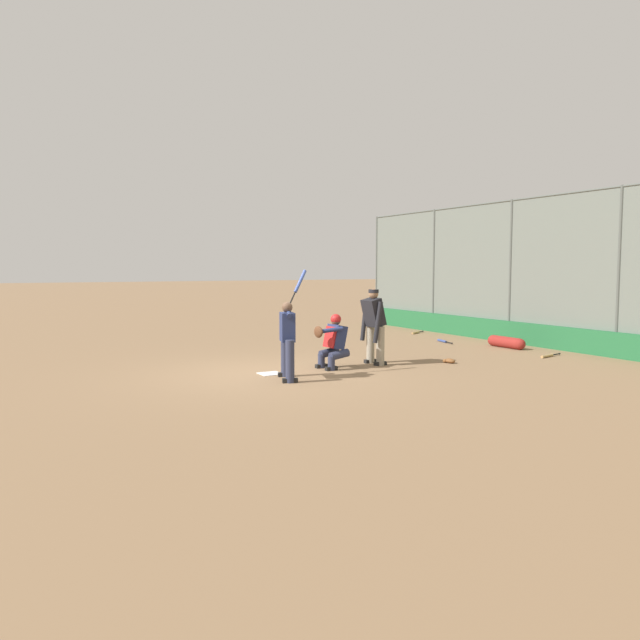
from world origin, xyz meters
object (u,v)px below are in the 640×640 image
at_px(batter_at_plate, 288,337).
at_px(spare_bat_third_base_side, 443,341).
at_px(equipment_bag_dugout_side, 506,342).
at_px(spare_bat_by_padding, 549,356).
at_px(catcher_behind_plate, 333,340).
at_px(spare_bat_near_backstop, 416,333).
at_px(fielding_glove_on_dirt, 449,361).
at_px(umpire_home, 374,324).

relative_size(batter_at_plate, spare_bat_third_base_side, 2.49).
bearing_deg(spare_bat_third_base_side, equipment_bag_dugout_side, -146.06).
bearing_deg(equipment_bag_dugout_side, spare_bat_by_padding, 168.07).
xyz_separation_m(catcher_behind_plate, spare_bat_near_backstop, (4.72, -5.70, -0.56)).
bearing_deg(batter_at_plate, fielding_glove_on_dirt, -70.81).
relative_size(catcher_behind_plate, equipment_bag_dugout_side, 0.92).
distance_m(umpire_home, equipment_bag_dugout_side, 4.71).
relative_size(batter_at_plate, equipment_bag_dugout_side, 1.66).
xyz_separation_m(spare_bat_by_padding, fielding_glove_on_dirt, (0.39, 2.66, 0.02)).
xyz_separation_m(spare_bat_by_padding, equipment_bag_dugout_side, (1.74, -0.37, 0.11)).
xyz_separation_m(batter_at_plate, umpire_home, (0.78, -2.43, 0.08)).
relative_size(catcher_behind_plate, fielding_glove_on_dirt, 4.06).
height_order(catcher_behind_plate, spare_bat_near_backstop, catcher_behind_plate).
bearing_deg(spare_bat_by_padding, catcher_behind_plate, -23.86).
bearing_deg(catcher_behind_plate, umpire_home, -89.56).
height_order(spare_bat_near_backstop, fielding_glove_on_dirt, fielding_glove_on_dirt).
relative_size(catcher_behind_plate, spare_bat_by_padding, 1.36).
bearing_deg(fielding_glove_on_dirt, batter_at_plate, 92.03).
relative_size(spare_bat_near_backstop, spare_bat_third_base_side, 0.88).
bearing_deg(equipment_bag_dugout_side, catcher_behind_plate, 97.89).
relative_size(batter_at_plate, spare_bat_near_backstop, 2.82).
bearing_deg(spare_bat_third_base_side, catcher_behind_plate, 128.44).
bearing_deg(batter_at_plate, spare_bat_near_backstop, -35.29).
xyz_separation_m(catcher_behind_plate, umpire_home, (0.07, -1.07, 0.29)).
xyz_separation_m(umpire_home, spare_bat_near_backstop, (4.65, -4.63, -0.85)).
distance_m(catcher_behind_plate, spare_bat_third_base_side, 5.58).
bearing_deg(fielding_glove_on_dirt, umpire_home, 67.82).
bearing_deg(spare_bat_near_backstop, catcher_behind_plate, 11.44).
distance_m(spare_bat_by_padding, fielding_glove_on_dirt, 2.68).
distance_m(catcher_behind_plate, umpire_home, 1.11).
height_order(umpire_home, spare_bat_near_backstop, umpire_home).
bearing_deg(spare_bat_third_base_side, batter_at_plate, 128.60).
height_order(batter_at_plate, fielding_glove_on_dirt, batter_at_plate).
height_order(batter_at_plate, spare_bat_near_backstop, batter_at_plate).
bearing_deg(spare_bat_near_backstop, spare_bat_third_base_side, 43.51).
height_order(batter_at_plate, catcher_behind_plate, batter_at_plate).
bearing_deg(catcher_behind_plate, equipment_bag_dugout_side, -85.67).
xyz_separation_m(spare_bat_near_backstop, spare_bat_third_base_side, (-2.23, 0.74, 0.00)).
xyz_separation_m(catcher_behind_plate, equipment_bag_dugout_side, (0.78, -5.66, -0.44)).
bearing_deg(spare_bat_third_base_side, umpire_home, 133.59).
distance_m(batter_at_plate, spare_bat_near_backstop, 8.94).
relative_size(spare_bat_by_padding, equipment_bag_dugout_side, 0.68).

